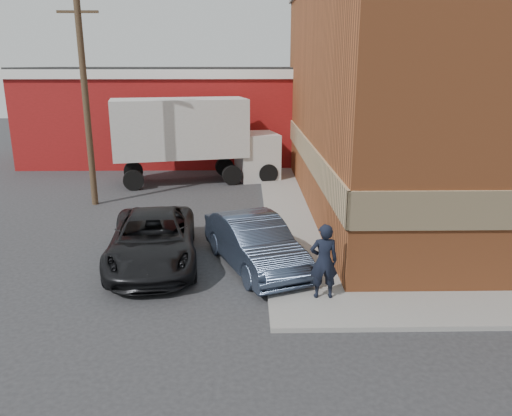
% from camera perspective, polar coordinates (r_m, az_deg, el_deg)
% --- Properties ---
extents(ground, '(90.00, 90.00, 0.00)m').
position_cam_1_polar(ground, '(13.03, 3.54, -10.10)').
color(ground, '#28282B').
rests_on(ground, ground).
extents(brick_building, '(14.25, 18.25, 9.36)m').
position_cam_1_polar(brick_building, '(22.76, 24.18, 12.04)').
color(brick_building, '#A25229').
rests_on(brick_building, ground).
extents(sidewalk_west, '(1.80, 18.00, 0.12)m').
position_cam_1_polar(sidewalk_west, '(21.48, 3.26, 0.71)').
color(sidewalk_west, gray).
rests_on(sidewalk_west, ground).
extents(warehouse, '(16.30, 8.30, 5.60)m').
position_cam_1_polar(warehouse, '(32.18, -10.17, 10.60)').
color(warehouse, maroon).
rests_on(warehouse, ground).
extents(utility_pole, '(2.00, 0.26, 9.00)m').
position_cam_1_polar(utility_pole, '(21.67, -18.98, 12.60)').
color(utility_pole, '#503B28').
rests_on(utility_pole, ground).
extents(man, '(0.71, 0.48, 1.92)m').
position_cam_1_polar(man, '(12.46, 7.75, -6.04)').
color(man, black).
rests_on(man, sidewalk_south).
extents(sedan, '(3.23, 4.91, 1.53)m').
position_cam_1_polar(sedan, '(14.50, -0.18, -4.00)').
color(sedan, '#2F3B4F').
rests_on(sedan, ground).
extents(suv_a, '(3.13, 5.67, 1.50)m').
position_cam_1_polar(suv_a, '(15.11, -11.71, -3.55)').
color(suv_a, black).
rests_on(suv_a, ground).
extents(box_truck, '(8.75, 4.23, 4.15)m').
position_cam_1_polar(box_truck, '(25.20, -6.80, 8.33)').
color(box_truck, silver).
rests_on(box_truck, ground).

